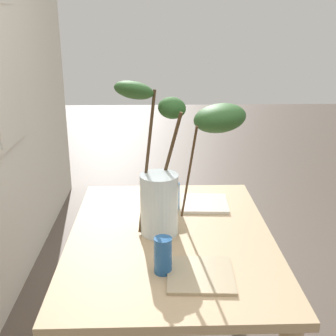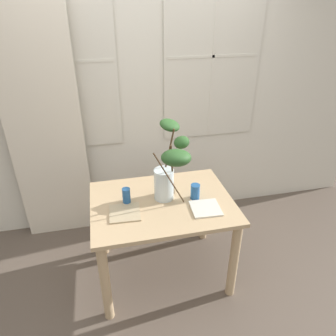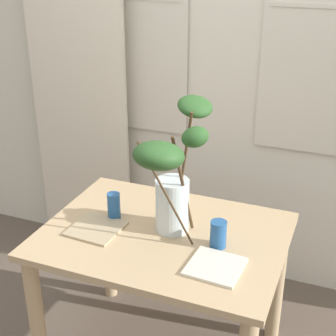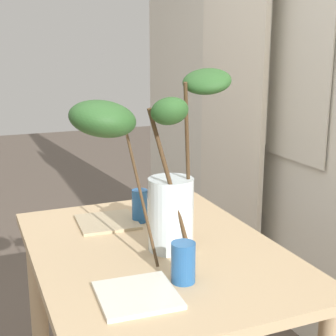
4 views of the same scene
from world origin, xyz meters
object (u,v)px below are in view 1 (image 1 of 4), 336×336
object	(u,v)px
vase_with_branches	(175,162)
drinking_glass_blue_left	(163,255)
drinking_glass_blue_right	(172,196)
dining_table	(171,265)
plate_square_left	(200,275)
plate_square_right	(204,203)

from	to	relation	value
vase_with_branches	drinking_glass_blue_left	xyz separation A→B (m)	(-0.33, 0.06, -0.23)
drinking_glass_blue_left	drinking_glass_blue_right	bearing A→B (deg)	-5.50
vase_with_branches	drinking_glass_blue_left	world-z (taller)	vase_with_branches
dining_table	drinking_glass_blue_right	bearing A→B (deg)	-3.23
plate_square_left	plate_square_right	bearing A→B (deg)	-7.70
plate_square_right	drinking_glass_blue_left	bearing A→B (deg)	159.95
drinking_glass_blue_left	plate_square_left	bearing A→B (deg)	-103.03
dining_table	drinking_glass_blue_left	bearing A→B (deg)	172.31
dining_table	drinking_glass_blue_left	world-z (taller)	drinking_glass_blue_left
vase_with_branches	drinking_glass_blue_right	xyz separation A→B (m)	(0.22, 0.00, -0.24)
drinking_glass_blue_left	drinking_glass_blue_right	distance (m)	0.55
dining_table	plate_square_left	world-z (taller)	plate_square_left
drinking_glass_blue_left	dining_table	bearing A→B (deg)	-7.69
dining_table	plate_square_right	distance (m)	0.38
drinking_glass_blue_right	plate_square_left	size ratio (longest dim) A/B	0.55
drinking_glass_blue_right	plate_square_left	bearing A→B (deg)	-172.36
vase_with_branches	plate_square_left	world-z (taller)	vase_with_branches
dining_table	plate_square_right	xyz separation A→B (m)	(0.31, -0.17, 0.15)
drinking_glass_blue_left	plate_square_left	distance (m)	0.15
dining_table	plate_square_left	xyz separation A→B (m)	(-0.31, -0.09, 0.15)
plate_square_right	drinking_glass_blue_right	bearing A→B (deg)	102.96
dining_table	plate_square_right	world-z (taller)	plate_square_right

